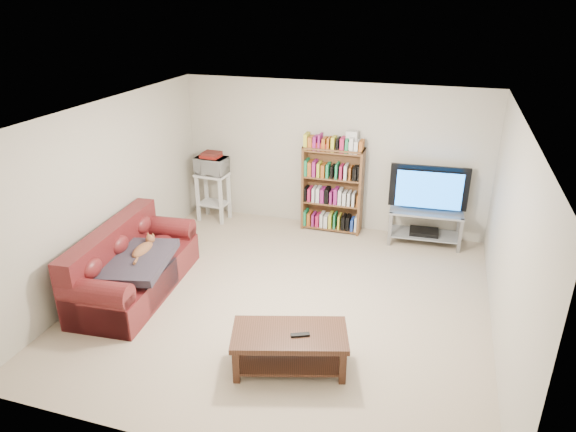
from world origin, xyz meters
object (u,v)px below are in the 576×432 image
(tv_stand, at_px, (425,221))
(coffee_table, at_px, (290,343))
(bookshelf, at_px, (332,188))
(sofa, at_px, (131,269))

(tv_stand, bearing_deg, coffee_table, -111.80)
(coffee_table, relative_size, bookshelf, 0.93)
(coffee_table, bearing_deg, sofa, 144.24)
(tv_stand, distance_m, bookshelf, 1.55)
(sofa, height_order, tv_stand, sofa)
(coffee_table, distance_m, bookshelf, 3.56)
(coffee_table, relative_size, tv_stand, 1.16)
(bookshelf, bearing_deg, tv_stand, -2.52)
(sofa, bearing_deg, bookshelf, 47.10)
(bookshelf, bearing_deg, sofa, -127.95)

